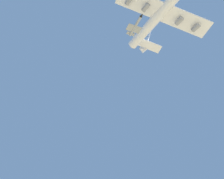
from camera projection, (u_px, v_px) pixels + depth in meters
carrier_jet at (164, 11)px, 121.42m from camera, size 54.44×66.20×23.77m
chase_jet_lead at (135, 26)px, 107.33m from camera, size 9.99×14.69×4.00m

